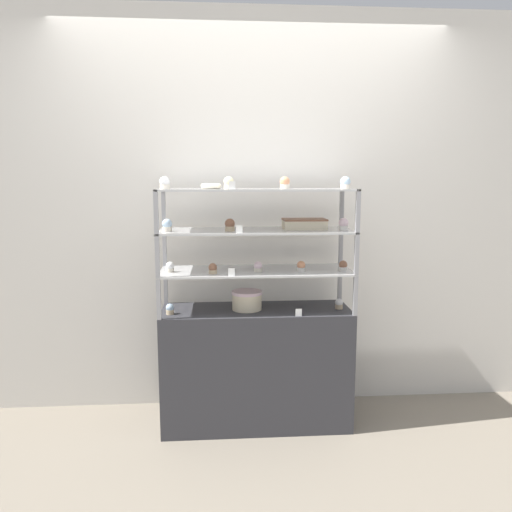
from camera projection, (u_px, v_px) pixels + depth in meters
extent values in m
plane|color=gray|center=(256.00, 422.00, 3.16)|extent=(20.00, 20.00, 0.00)
cube|color=silver|center=(252.00, 213.00, 3.31)|extent=(8.00, 0.05, 2.60)
cube|color=#333338|center=(256.00, 366.00, 3.10)|extent=(1.15, 0.40, 0.74)
cube|color=#99999E|center=(166.00, 285.00, 3.18)|extent=(0.02, 0.02, 0.24)
cube|color=#99999E|center=(340.00, 282.00, 3.26)|extent=(0.02, 0.02, 0.24)
cube|color=#99999E|center=(159.00, 298.00, 2.80)|extent=(0.02, 0.02, 0.24)
cube|color=#99999E|center=(355.00, 295.00, 2.89)|extent=(0.02, 0.02, 0.24)
cube|color=silver|center=(256.00, 271.00, 3.01)|extent=(1.15, 0.40, 0.01)
cube|color=#99999E|center=(165.00, 247.00, 3.14)|extent=(0.02, 0.02, 0.24)
cube|color=#99999E|center=(341.00, 245.00, 3.22)|extent=(0.02, 0.02, 0.24)
cube|color=#99999E|center=(157.00, 256.00, 2.77)|extent=(0.02, 0.02, 0.24)
cube|color=#99999E|center=(357.00, 254.00, 2.85)|extent=(0.02, 0.02, 0.24)
cube|color=silver|center=(256.00, 231.00, 2.98)|extent=(1.15, 0.40, 0.01)
cube|color=#99999E|center=(164.00, 208.00, 3.10)|extent=(0.02, 0.02, 0.24)
cube|color=#99999E|center=(342.00, 207.00, 3.18)|extent=(0.02, 0.02, 0.24)
cube|color=#99999E|center=(156.00, 212.00, 2.73)|extent=(0.02, 0.02, 0.24)
cube|color=#99999E|center=(358.00, 211.00, 2.81)|extent=(0.02, 0.02, 0.24)
cube|color=silver|center=(256.00, 190.00, 2.94)|extent=(1.15, 0.40, 0.01)
cylinder|color=beige|center=(247.00, 302.00, 3.03)|extent=(0.18, 0.18, 0.10)
cylinder|color=silver|center=(247.00, 292.00, 3.02)|extent=(0.19, 0.19, 0.02)
cube|color=beige|center=(304.00, 225.00, 3.02)|extent=(0.25, 0.17, 0.05)
cube|color=#8C5B42|center=(304.00, 220.00, 3.02)|extent=(0.26, 0.17, 0.01)
cylinder|color=#CCB28C|center=(170.00, 312.00, 2.93)|extent=(0.05, 0.05, 0.03)
sphere|color=silver|center=(170.00, 308.00, 2.93)|extent=(0.05, 0.05, 0.05)
cylinder|color=#CCB28C|center=(339.00, 307.00, 3.05)|extent=(0.05, 0.05, 0.03)
sphere|color=white|center=(339.00, 302.00, 3.05)|extent=(0.05, 0.05, 0.05)
cube|color=white|center=(299.00, 313.00, 2.88)|extent=(0.04, 0.00, 0.04)
cylinder|color=beige|center=(170.00, 270.00, 2.94)|extent=(0.05, 0.05, 0.02)
sphere|color=white|center=(170.00, 266.00, 2.94)|extent=(0.05, 0.05, 0.05)
cylinder|color=#CCB28C|center=(213.00, 272.00, 2.89)|extent=(0.05, 0.05, 0.02)
sphere|color=#8C5B42|center=(213.00, 267.00, 2.89)|extent=(0.05, 0.05, 0.05)
cylinder|color=beige|center=(258.00, 270.00, 2.95)|extent=(0.05, 0.05, 0.02)
sphere|color=silver|center=(258.00, 266.00, 2.95)|extent=(0.05, 0.05, 0.05)
cylinder|color=white|center=(301.00, 269.00, 2.97)|extent=(0.05, 0.05, 0.02)
sphere|color=#E5996B|center=(301.00, 265.00, 2.97)|extent=(0.05, 0.05, 0.05)
cylinder|color=white|center=(343.00, 269.00, 2.99)|extent=(0.05, 0.05, 0.02)
sphere|color=#8C5B42|center=(343.00, 265.00, 2.98)|extent=(0.05, 0.05, 0.05)
cube|color=white|center=(231.00, 272.00, 2.82)|extent=(0.04, 0.00, 0.04)
cylinder|color=beige|center=(167.00, 229.00, 2.88)|extent=(0.06, 0.06, 0.03)
sphere|color=silver|center=(167.00, 224.00, 2.88)|extent=(0.06, 0.06, 0.06)
cylinder|color=#CCB28C|center=(230.00, 229.00, 2.90)|extent=(0.06, 0.06, 0.03)
sphere|color=#8C5B42|center=(230.00, 224.00, 2.90)|extent=(0.06, 0.06, 0.06)
cylinder|color=white|center=(343.00, 228.00, 2.95)|extent=(0.06, 0.06, 0.03)
sphere|color=silver|center=(344.00, 223.00, 2.95)|extent=(0.06, 0.06, 0.06)
cube|color=white|center=(239.00, 229.00, 2.79)|extent=(0.04, 0.00, 0.04)
cylinder|color=beige|center=(165.00, 187.00, 2.84)|extent=(0.06, 0.06, 0.03)
sphere|color=white|center=(164.00, 182.00, 2.83)|extent=(0.06, 0.06, 0.06)
cylinder|color=beige|center=(229.00, 187.00, 2.89)|extent=(0.06, 0.06, 0.03)
sphere|color=#F4EAB2|center=(229.00, 182.00, 2.89)|extent=(0.06, 0.06, 0.06)
cylinder|color=beige|center=(285.00, 187.00, 2.91)|extent=(0.06, 0.06, 0.03)
sphere|color=#E5996B|center=(285.00, 182.00, 2.91)|extent=(0.06, 0.06, 0.06)
cylinder|color=beige|center=(345.00, 187.00, 2.88)|extent=(0.06, 0.06, 0.03)
sphere|color=silver|center=(345.00, 182.00, 2.88)|extent=(0.06, 0.06, 0.06)
cube|color=white|center=(232.00, 185.00, 2.75)|extent=(0.04, 0.00, 0.04)
torus|color=#EFE5CC|center=(211.00, 186.00, 2.96)|extent=(0.12, 0.12, 0.03)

